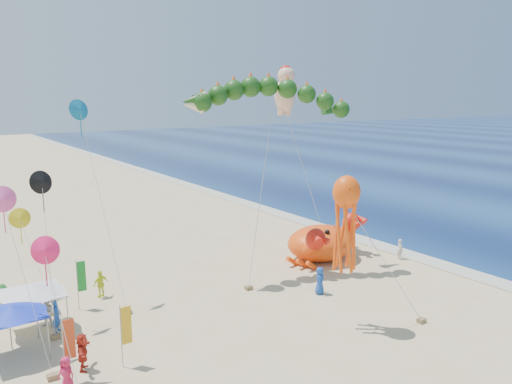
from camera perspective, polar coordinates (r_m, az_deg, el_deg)
ground at (r=35.29m, az=4.60°, el=-10.58°), size 320.00×320.00×0.00m
foam_strip at (r=43.47m, az=17.05°, el=-6.84°), size 320.00×320.00×0.00m
crab_inflatable at (r=40.27m, az=7.57°, el=-5.63°), size 7.77×6.41×3.41m
dragon_kite at (r=35.77m, az=1.60°, el=10.23°), size 12.59×4.85×13.86m
cherub_kite at (r=42.89m, az=3.39°, el=11.60°), size 2.64×5.30×15.42m
octopus_kite at (r=27.88m, az=10.26°, el=-2.76°), size 5.05×3.29×8.68m
canopy_blue at (r=28.19m, az=-26.15°, el=-12.07°), size 3.23×3.23×2.71m
canopy_white at (r=30.50m, az=-24.22°, el=-10.16°), size 3.43×3.43×2.71m
feather_flags at (r=28.05m, az=-21.53°, el=-12.75°), size 7.02×8.02×3.20m
beachgoers at (r=30.42m, az=-15.13°, el=-12.76°), size 28.72×11.92×1.87m
small_kites at (r=29.49m, az=-23.24°, el=-1.26°), size 6.72×14.11×12.77m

